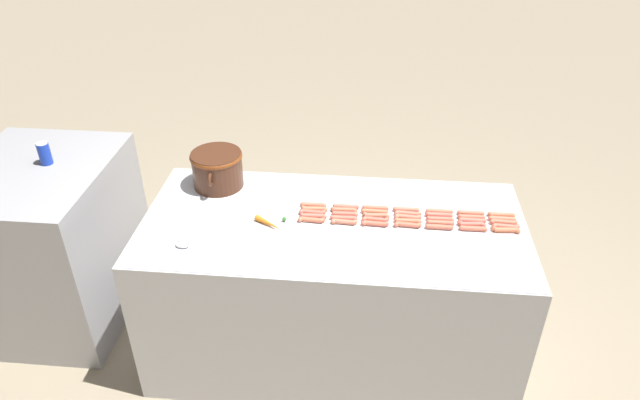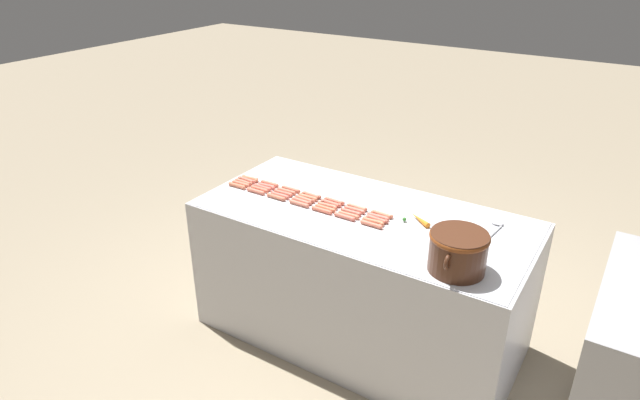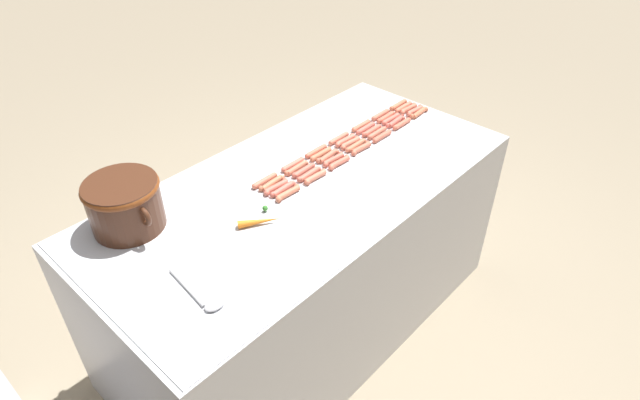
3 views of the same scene
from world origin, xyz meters
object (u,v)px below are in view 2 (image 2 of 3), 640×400
(hot_dog_4, at_px, (334,201))
(hot_dog_11, at_px, (331,203))
(carrot, at_px, (419,219))
(hot_dog_3, at_px, (311,195))
(hot_dog_26, at_px, (349,215))
(bean_pot, at_px, (458,250))
(hot_dog_14, at_px, (244,182))
(hot_dog_28, at_px, (237,186))
(hot_dog_19, at_px, (351,212))
(hot_dog_10, at_px, (308,197))
(hot_dog_33, at_px, (345,217))
(hot_dog_7, at_px, (247,180))
(serving_spoon, at_px, (496,227))
(hot_dog_9, at_px, (287,191))
(hot_dog_21, at_px, (241,184))
(hot_dog_24, at_px, (302,201))
(hot_dog_2, at_px, (291,189))
(hot_dog_18, at_px, (327,206))
(hot_dog_6, at_px, (382,214))
(hot_dog_23, at_px, (280,195))
(hot_dog_13, at_px, (378,217))
(hot_dog_16, at_px, (283,193))
(hot_dog_22, at_px, (260,189))
(hot_dog_32, at_px, (322,210))
(hot_dog_0, at_px, (250,178))
(hot_dog_30, at_px, (276,197))
(hot_dog_20, at_px, (377,219))
(hot_dog_34, at_px, (371,224))
(hot_dog_8, at_px, (267,186))
(hot_dog_25, at_px, (325,208))
(hot_dog_1, at_px, (270,184))
(hot_dog_17, at_px, (305,199))
(hot_dog_15, at_px, (262,187))
(hot_dog_31, at_px, (299,204))
(hot_dog_12, at_px, (355,210))
(hot_dog_29, at_px, (256,191))

(hot_dog_4, bearing_deg, hot_dog_11, -1.93)
(carrot, bearing_deg, hot_dog_3, -85.40)
(hot_dog_26, bearing_deg, bean_pot, 74.02)
(hot_dog_14, height_order, hot_dog_26, same)
(hot_dog_14, height_order, hot_dog_28, same)
(hot_dog_19, xyz_separation_m, bean_pot, (0.24, 0.71, 0.10))
(hot_dog_10, distance_m, bean_pot, 1.07)
(hot_dog_33, bearing_deg, hot_dog_28, -90.15)
(hot_dog_7, xyz_separation_m, serving_spoon, (-0.25, 1.56, -0.00))
(hot_dog_9, relative_size, hot_dog_21, 1.00)
(hot_dog_24, bearing_deg, hot_dog_33, 83.80)
(hot_dog_2, bearing_deg, hot_dog_18, 77.05)
(hot_dog_6, relative_size, hot_dog_23, 1.00)
(carrot, bearing_deg, hot_dog_10, -82.61)
(hot_dog_18, bearing_deg, hot_dog_13, 96.16)
(hot_dog_16, distance_m, hot_dog_22, 0.16)
(hot_dog_28, xyz_separation_m, hot_dog_32, (0.00, 0.64, 0.00))
(hot_dog_2, xyz_separation_m, hot_dog_10, (0.04, 0.15, 0.00))
(hot_dog_0, bearing_deg, hot_dog_10, 86.00)
(hot_dog_2, bearing_deg, hot_dog_30, -4.69)
(hot_dog_3, height_order, hot_dog_20, same)
(hot_dog_34, bearing_deg, hot_dog_28, -90.12)
(hot_dog_9, bearing_deg, hot_dog_8, -89.11)
(hot_dog_32, bearing_deg, hot_dog_9, -107.80)
(bean_pot, bearing_deg, hot_dog_0, -101.43)
(hot_dog_3, relative_size, hot_dog_26, 1.00)
(hot_dog_0, bearing_deg, hot_dog_32, 78.01)
(hot_dog_25, relative_size, hot_dog_28, 1.00)
(hot_dog_1, bearing_deg, hot_dog_13, 87.43)
(hot_dog_8, bearing_deg, hot_dog_21, -68.40)
(hot_dog_3, xyz_separation_m, hot_dog_33, (0.14, 0.32, 0.00))
(hot_dog_18, height_order, hot_dog_34, same)
(hot_dog_10, xyz_separation_m, hot_dog_22, (0.06, -0.32, 0.00))
(hot_dog_4, bearing_deg, hot_dog_33, 47.66)
(hot_dog_9, xyz_separation_m, hot_dog_30, (0.10, -0.00, 0.00))
(serving_spoon, bearing_deg, hot_dog_24, -73.58)
(hot_dog_17, relative_size, hot_dog_20, 1.00)
(hot_dog_20, bearing_deg, hot_dog_34, 1.15)
(hot_dog_15, distance_m, hot_dog_31, 0.33)
(hot_dog_13, distance_m, serving_spoon, 0.65)
(hot_dog_0, distance_m, hot_dog_12, 0.80)
(hot_dog_13, relative_size, hot_dog_29, 1.00)
(hot_dog_19, height_order, hot_dog_32, same)
(hot_dog_6, height_order, hot_dog_8, same)
(hot_dog_23, bearing_deg, hot_dog_13, 96.25)
(hot_dog_2, distance_m, hot_dog_6, 0.64)
(hot_dog_8, distance_m, hot_dog_32, 0.49)
(hot_dog_4, xyz_separation_m, hot_dog_10, (0.04, -0.16, 0.00))
(hot_dog_3, relative_size, hot_dog_25, 1.00)
(hot_dog_20, xyz_separation_m, hot_dog_33, (0.07, -0.17, 0.00))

